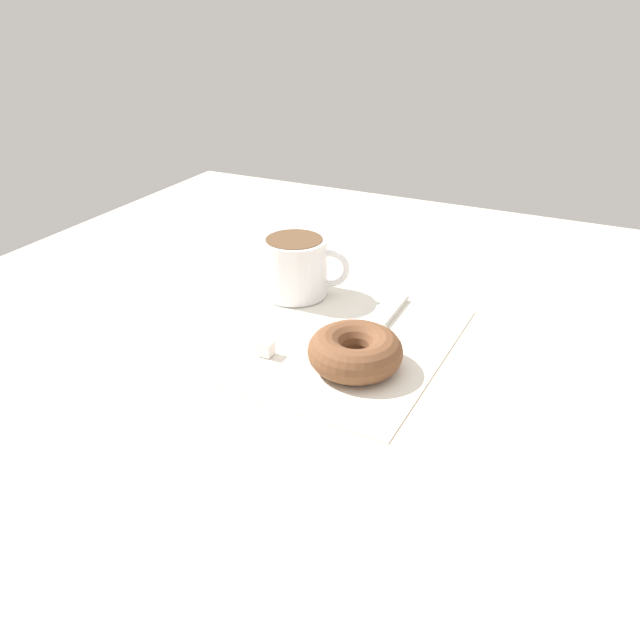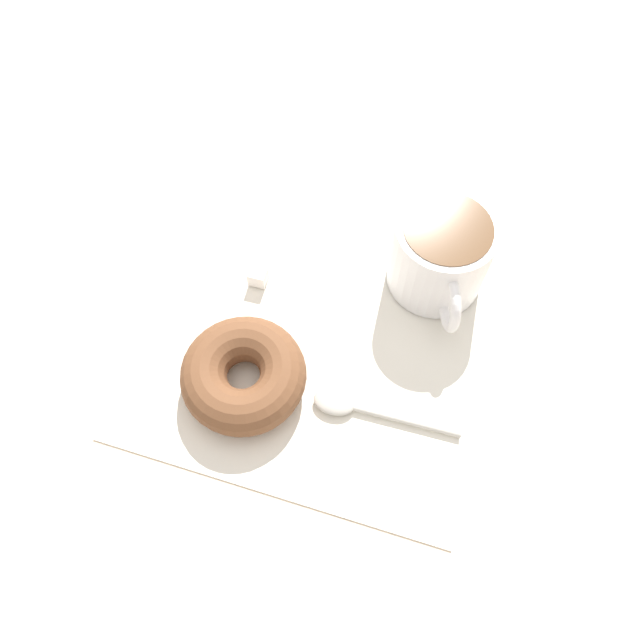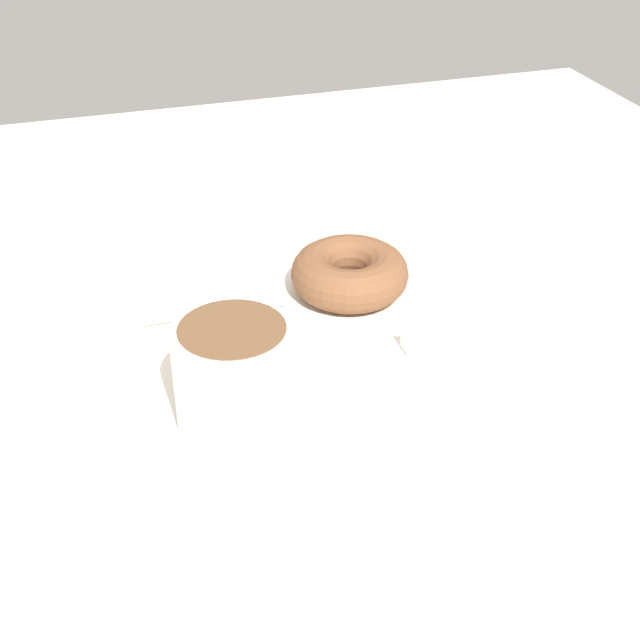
# 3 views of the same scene
# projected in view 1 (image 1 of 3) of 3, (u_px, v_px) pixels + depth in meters

# --- Properties ---
(ground_plane) EXTENTS (1.20, 1.20, 0.02)m
(ground_plane) POSITION_uv_depth(u_px,v_px,m) (334.00, 350.00, 0.77)
(ground_plane) COLOR beige
(napkin) EXTENTS (0.32, 0.32, 0.00)m
(napkin) POSITION_uv_depth(u_px,v_px,m) (320.00, 335.00, 0.78)
(napkin) COLOR white
(napkin) RESTS_ON ground_plane
(coffee_cup) EXTENTS (0.09, 0.12, 0.08)m
(coffee_cup) POSITION_uv_depth(u_px,v_px,m) (296.00, 266.00, 0.86)
(coffee_cup) COLOR white
(coffee_cup) RESTS_ON napkin
(donut) EXTENTS (0.11, 0.11, 0.04)m
(donut) POSITION_uv_depth(u_px,v_px,m) (355.00, 351.00, 0.70)
(donut) COLOR brown
(donut) RESTS_ON napkin
(spoon) EXTENTS (0.13, 0.02, 0.01)m
(spoon) POSITION_uv_depth(u_px,v_px,m) (383.00, 326.00, 0.79)
(spoon) COLOR #B7B2A8
(spoon) RESTS_ON napkin
(sugar_cube) EXTENTS (0.02, 0.02, 0.02)m
(sugar_cube) POSITION_uv_depth(u_px,v_px,m) (266.00, 348.00, 0.73)
(sugar_cube) COLOR white
(sugar_cube) RESTS_ON napkin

